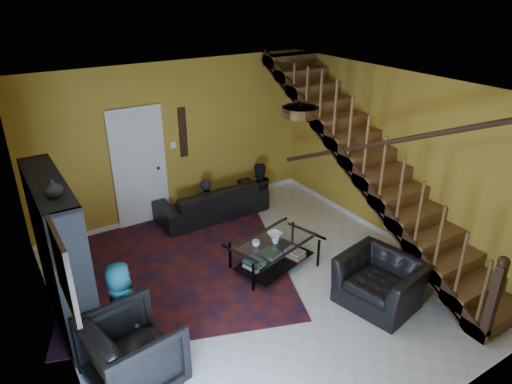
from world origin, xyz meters
The scene contains 20 objects.
floor centered at (0.00, 0.00, 0.00)m, with size 5.50×5.50×0.00m, color beige.
room centered at (-1.33, 1.33, 0.05)m, with size 5.50×5.50×5.50m.
staircase centered at (2.12, 0.00, 1.40)m, with size 0.95×5.02×3.18m.
bookshelf centered at (-2.40, 0.60, 0.96)m, with size 0.35×1.80×2.00m.
door centered at (-0.70, 2.73, 1.02)m, with size 0.82×0.05×2.05m, color silver.
framed_picture centered at (-2.57, -0.90, 1.75)m, with size 0.04×0.74×0.74m, color maroon.
wall_hanging centered at (0.15, 2.73, 1.55)m, with size 0.14×0.03×0.90m, color black.
ceiling_fixture centered at (0.00, -0.80, 2.74)m, with size 0.40×0.40×0.10m, color #3F2814.
rug centered at (-0.73, 1.27, 0.01)m, with size 3.22×3.68×0.02m, color #4C150D.
sofa centered at (0.45, 2.30, 0.30)m, with size 2.04×0.80×0.60m, color black.
armchair_left centered at (-2.05, -0.73, 0.42)m, with size 0.89×0.92×0.84m, color black.
armchair_right centered at (1.18, -1.17, 0.33)m, with size 1.02×0.89×0.66m, color black.
person_adult_a centered at (0.34, 2.35, 0.14)m, with size 0.43×0.28×1.19m, color black.
person_adult_b centered at (1.50, 2.35, 0.18)m, with size 0.61×0.47×1.25m, color black.
person_child centered at (-1.95, -0.07, 0.55)m, with size 0.54×0.35×1.11m, color #165456.
coffee_table centered at (0.45, 0.26, 0.27)m, with size 1.38×1.03×0.47m.
cup_a centered at (0.14, 0.29, 0.51)m, with size 0.11×0.11×0.09m, color #999999.
cup_b centered at (0.43, 0.21, 0.52)m, with size 0.11×0.11×0.10m, color #999999.
bowl centered at (0.54, 0.39, 0.50)m, with size 0.21×0.21×0.05m, color #999999.
vase centered at (-2.41, 0.10, 2.10)m, with size 0.18×0.18×0.19m, color #999999.
Camera 1 is at (-2.92, -4.53, 3.99)m, focal length 32.00 mm.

